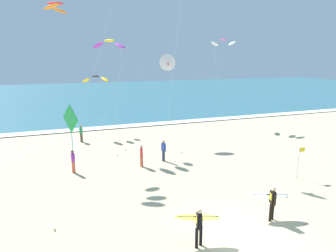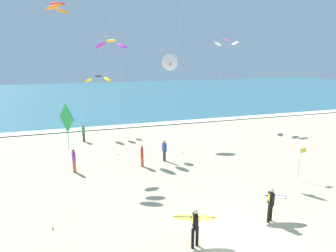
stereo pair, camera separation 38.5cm
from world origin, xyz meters
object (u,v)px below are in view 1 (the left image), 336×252
Objects in this scene: bystander_green_top at (81,133)px; kite_arc_scarlet_mid at (56,7)px; kite_diamond_emerald_high at (70,124)px; kite_arc_rose_extra at (223,42)px; bystander_purple_top at (73,161)px; kite_delta_ivory_near at (168,63)px; bystander_blue_top at (163,150)px; kite_arc_golden_close at (110,44)px; lifeguard_flag at (299,159)px; surfer_lead at (271,198)px; surfer_trailing at (198,222)px; kite_arc_charcoal_distant at (96,79)px; bystander_red_top at (141,156)px.

kite_arc_scarlet_mid is at bearing -108.68° from bystander_green_top.
kite_arc_rose_extra reaches higher than kite_diamond_emerald_high.
kite_diamond_emerald_high is 9.77m from bystander_purple_top.
kite_delta_ivory_near is 8.67m from bystander_blue_top.
kite_arc_scarlet_mid is 1.90× the size of kite_diamond_emerald_high.
kite_arc_golden_close is 4.26× the size of lifeguard_flag.
kite_arc_golden_close is at bearing -40.14° from bystander_green_top.
surfer_lead is 9.72m from kite_diamond_emerald_high.
surfer_trailing is 10.85m from bystander_purple_top.
lifeguard_flag is at bearing -40.33° from bystander_blue_top.
kite_arc_charcoal_distant reaches higher than lifeguard_flag.
kite_arc_golden_close is 8.47m from bystander_green_top.
bystander_blue_top is at bearing 79.23° from surfer_trailing.
kite_arc_golden_close is 10.05m from bystander_purple_top.
surfer_trailing is 1.26× the size of bystander_green_top.
kite_diamond_emerald_high is at bearing -131.91° from kite_arc_rose_extra.
bystander_blue_top is at bearing 53.64° from kite_diamond_emerald_high.
kite_arc_rose_extra reaches higher than bystander_green_top.
surfer_lead is 12.60m from bystander_purple_top.
lifeguard_flag is (9.87, -11.06, -7.32)m from kite_arc_golden_close.
kite_arc_rose_extra reaches higher than surfer_trailing.
kite_arc_golden_close is (3.87, 1.70, -2.35)m from kite_arc_scarlet_mid.
kite_arc_rose_extra is at bearing -1.55° from kite_arc_charcoal_distant.
kite_diamond_emerald_high is at bearing -126.36° from bystander_blue_top.
surfer_trailing is 0.34× the size of kite_arc_charcoal_distant.
kite_arc_scarlet_mid is 10.74m from bystander_purple_top.
kite_delta_ivory_near is 5.38m from kite_arc_golden_close.
kite_arc_rose_extra reaches higher than bystander_red_top.
bystander_purple_top is at bearing -146.67° from kite_delta_ivory_near.
surfer_lead is 18.31m from bystander_green_top.
surfer_lead is 9.64m from bystander_blue_top.
bystander_red_top is (-4.04, 8.78, -0.23)m from surfer_lead.
kite_arc_scarlet_mid is 7.10× the size of bystander_red_top.
kite_arc_rose_extra is at bearing 67.15° from surfer_lead.
kite_arc_charcoal_distant reaches higher than bystander_red_top.
kite_arc_golden_close is at bearing 131.76° from lifeguard_flag.
kite_arc_charcoal_distant reaches higher than bystander_blue_top.
kite_arc_scarlet_mid is at bearing 109.66° from surfer_trailing.
kite_arc_golden_close is at bearing 100.05° from bystander_red_top.
kite_arc_rose_extra reaches higher than lifeguard_flag.
kite_arc_charcoal_distant is at bearing 58.38° from bystander_green_top.
kite_arc_golden_close is at bearing 56.02° from bystander_purple_top.
kite_arc_rose_extra is at bearing 40.81° from bystander_red_top.
kite_arc_rose_extra is at bearing 31.08° from bystander_purple_top.
surfer_trailing is 16.96m from kite_arc_golden_close.
bystander_red_top is (-1.84, -0.60, 0.00)m from bystander_blue_top.
bystander_green_top is (1.00, 7.45, 0.00)m from bystander_purple_top.
kite_diamond_emerald_high is at bearing -94.06° from bystander_green_top.
kite_arc_golden_close reaches higher than bystander_green_top.
kite_arc_rose_extra is 5.98× the size of bystander_green_top.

